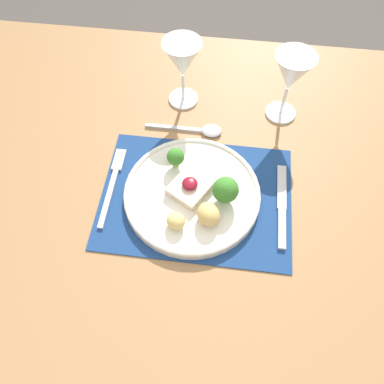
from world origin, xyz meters
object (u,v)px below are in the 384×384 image
dinner_plate (194,194)px  spoon (202,130)px  fork (113,181)px  knife (282,211)px  wine_glass_near (291,75)px  wine_glass_far (182,62)px

dinner_plate → spoon: size_ratio=1.56×
fork → spoon: 0.25m
knife → spoon: spoon is taller
wine_glass_near → spoon: bearing=-156.2°
dinner_plate → wine_glass_far: size_ratio=1.72×
wine_glass_far → fork: bearing=-113.9°
knife → dinner_plate: bearing=178.5°
fork → knife: (0.38, -0.03, -0.00)m
wine_glass_near → wine_glass_far: bearing=175.9°
knife → spoon: 0.28m
spoon → wine_glass_near: 0.24m
fork → spoon: (0.18, 0.17, -0.00)m
fork → spoon: size_ratio=1.09×
fork → spoon: spoon is taller
dinner_plate → spoon: bearing=90.7°
knife → spoon: size_ratio=1.09×
fork → wine_glass_far: wine_glass_far is taller
spoon → wine_glass_near: wine_glass_near is taller
spoon → wine_glass_far: size_ratio=1.10×
spoon → wine_glass_far: (-0.06, 0.10, 0.12)m
knife → spoon: (-0.19, 0.20, -0.00)m
fork → wine_glass_near: 0.47m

